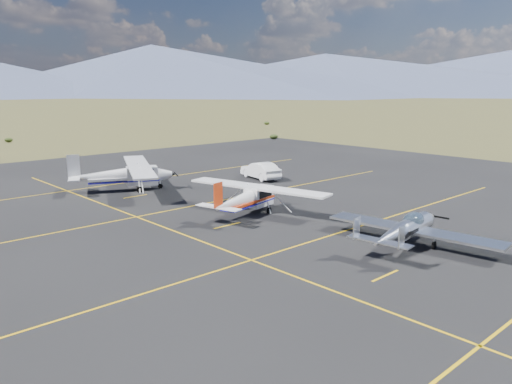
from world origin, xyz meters
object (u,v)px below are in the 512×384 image
aircraft_plain (124,174)px  sedan (260,170)px  aircraft_low_wing (407,229)px  aircraft_cessna (249,197)px

aircraft_plain → sedan: size_ratio=2.53×
sedan → aircraft_low_wing: bearing=78.9°
sedan → aircraft_plain: bearing=-5.9°
aircraft_low_wing → sedan: 20.92m
aircraft_low_wing → aircraft_plain: size_ratio=0.82×
aircraft_cessna → sedan: aircraft_cessna is taller
aircraft_plain → aircraft_cessna: bearing=-54.5°
aircraft_cessna → sedan: 12.90m
aircraft_cessna → aircraft_plain: 12.55m
aircraft_cessna → sedan: size_ratio=2.26×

